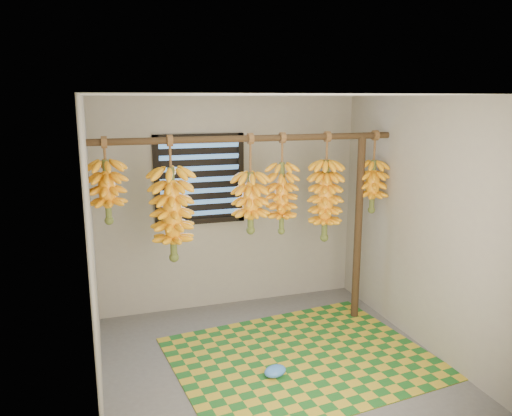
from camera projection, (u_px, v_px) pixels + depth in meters
name	position (u px, v px, depth m)	size (l,w,h in m)	color
floor	(275.00, 365.00, 4.54)	(3.00, 3.00, 0.01)	#555555
ceiling	(277.00, 95.00, 4.03)	(3.00, 3.00, 0.01)	silver
wall_back	(230.00, 204.00, 5.68)	(3.00, 0.01, 2.40)	gray
wall_left	(92.00, 255.00, 3.83)	(0.01, 3.00, 2.40)	gray
wall_right	(424.00, 225.00, 4.74)	(0.01, 3.00, 2.40)	gray
window	(200.00, 180.00, 5.49)	(1.00, 0.04, 1.00)	black
hanging_pole	(251.00, 138.00, 4.76)	(0.06, 0.06, 3.00)	#3E2818
support_post	(358.00, 230.00, 5.34)	(0.08, 0.08, 2.00)	#3E2818
woven_mat	(302.00, 358.00, 4.66)	(2.31, 1.85, 0.01)	#1B5D1F
plastic_bag	(275.00, 371.00, 4.34)	(0.21, 0.16, 0.09)	#3A7BD9
banana_bunch_a	(107.00, 191.00, 4.45)	(0.33, 0.33, 0.78)	brown
banana_bunch_b	(172.00, 214.00, 4.68)	(0.39, 0.39, 1.18)	brown
banana_bunch_c	(251.00, 202.00, 4.90)	(0.35, 0.35, 0.98)	brown
banana_bunch_d	(282.00, 198.00, 4.99)	(0.33, 0.33, 1.01)	brown
banana_bunch_e	(325.00, 200.00, 5.15)	(0.34, 0.34, 1.12)	brown
banana_bunch_f	(373.00, 186.00, 5.29)	(0.30, 0.30, 0.86)	brown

